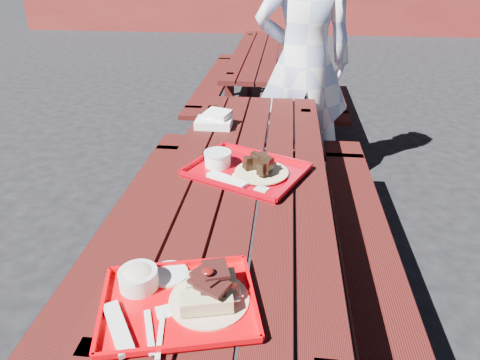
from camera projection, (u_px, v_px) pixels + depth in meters
The scene contains 7 objects.
ground at pixel (243, 303), 2.26m from camera, with size 60.00×60.00×0.00m, color black.
picnic_table_near at pixel (243, 214), 1.99m from camera, with size 1.41×2.40×0.75m.
picnic_table_far at pixel (271, 69), 4.45m from camera, with size 1.41×2.40×0.75m.
near_tray at pixel (178, 292), 1.22m from camera, with size 0.50×0.43×0.14m.
far_tray at pixel (244, 168), 1.93m from camera, with size 0.60×0.55×0.08m.
white_cloth at pixel (215, 120), 2.45m from camera, with size 0.20×0.18×0.08m.
person at pixel (303, 63), 3.01m from camera, with size 0.69×0.45×1.89m, color #A6B9E1.
Camera 1 is at (0.17, -1.67, 1.64)m, focal length 32.00 mm.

